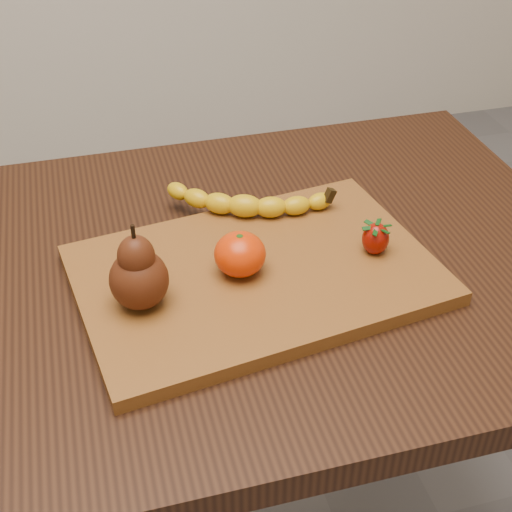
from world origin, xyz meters
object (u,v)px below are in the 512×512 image
object	(u,v)px
cutting_board	(256,275)
mandarin	(240,254)
pear	(137,266)
table	(232,315)

from	to	relation	value
cutting_board	mandarin	xyz separation A→B (m)	(-0.02, -0.00, 0.04)
pear	cutting_board	bearing A→B (deg)	10.79
cutting_board	pear	xyz separation A→B (m)	(-0.15, -0.03, 0.07)
table	pear	xyz separation A→B (m)	(-0.13, -0.08, 0.17)
cutting_board	pear	distance (m)	0.17
pear	mandarin	world-z (taller)	pear
table	cutting_board	bearing A→B (deg)	-66.37
table	pear	world-z (taller)	pear
pear	mandarin	bearing A→B (deg)	12.06
cutting_board	pear	size ratio (longest dim) A/B	4.07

